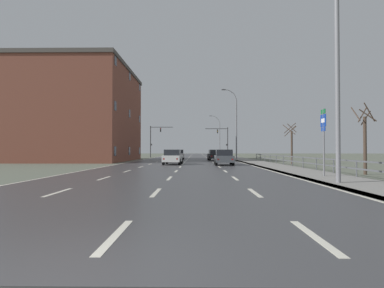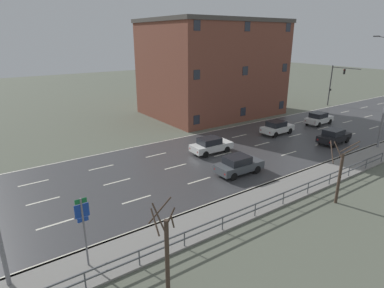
# 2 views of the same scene
# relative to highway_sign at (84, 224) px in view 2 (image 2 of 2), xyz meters

# --- Properties ---
(ground_plane) EXTENTS (160.00, 160.00, 0.12)m
(ground_plane) POSITION_rel_highway_sign_xyz_m (-8.39, 34.75, -2.49)
(ground_plane) COLOR #5B6051
(road_asphalt_strip) EXTENTS (14.00, 120.00, 0.03)m
(road_asphalt_strip) POSITION_rel_highway_sign_xyz_m (-8.39, 46.75, -2.42)
(road_asphalt_strip) COLOR #3D3D3F
(road_asphalt_strip) RESTS_ON ground
(guardrail) EXTENTS (0.07, 31.91, 1.00)m
(guardrail) POSITION_rel_highway_sign_xyz_m (1.46, 10.02, -1.72)
(guardrail) COLOR #515459
(guardrail) RESTS_ON ground
(highway_sign) EXTENTS (0.09, 0.68, 3.79)m
(highway_sign) POSITION_rel_highway_sign_xyz_m (0.00, 0.00, 0.00)
(highway_sign) COLOR slate
(highway_sign) RESTS_ON ground
(traffic_signal_left) EXTENTS (4.68, 0.36, 6.43)m
(traffic_signal_left) POSITION_rel_highway_sign_xyz_m (-15.51, 44.94, 1.74)
(traffic_signal_left) COLOR #38383A
(traffic_signal_left) RESTS_ON ground
(car_far_left) EXTENTS (1.92, 4.14, 1.57)m
(car_far_left) POSITION_rel_highway_sign_xyz_m (-4.18, 13.84, -1.62)
(car_far_left) COLOR #474C51
(car_far_left) RESTS_ON ground
(car_distant) EXTENTS (1.97, 4.17, 1.57)m
(car_distant) POSITION_rel_highway_sign_xyz_m (-9.41, 15.05, -1.62)
(car_distant) COLOR silver
(car_distant) RESTS_ON ground
(car_far_right) EXTENTS (2.02, 4.19, 1.57)m
(car_far_right) POSITION_rel_highway_sign_xyz_m (-4.28, 27.57, -1.62)
(car_far_right) COLOR black
(car_far_right) RESTS_ON ground
(car_near_right) EXTENTS (1.89, 4.13, 1.57)m
(car_near_right) POSITION_rel_highway_sign_xyz_m (-10.03, 25.30, -1.62)
(car_near_right) COLOR silver
(car_near_right) RESTS_ON ground
(car_mid_centre) EXTENTS (1.99, 4.18, 1.57)m
(car_mid_centre) POSITION_rel_highway_sign_xyz_m (-9.87, 33.07, -1.62)
(car_mid_centre) COLOR silver
(car_mid_centre) RESTS_ON ground
(brick_building) EXTENTS (13.84, 17.85, 13.04)m
(brick_building) POSITION_rel_highway_sign_xyz_m (-23.18, 25.91, 4.10)
(brick_building) COLOR brown
(brick_building) RESTS_ON ground
(bare_tree_near) EXTENTS (1.09, 1.20, 4.44)m
(bare_tree_near) POSITION_rel_highway_sign_xyz_m (3.56, 2.40, -0.29)
(bare_tree_near) COLOR #423328
(bare_tree_near) RESTS_ON ground
(bare_tree_mid) EXTENTS (1.65, 1.77, 4.51)m
(bare_tree_mid) POSITION_rel_highway_sign_xyz_m (3.26, 15.97, -0.23)
(bare_tree_mid) COLOR #423328
(bare_tree_mid) RESTS_ON ground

